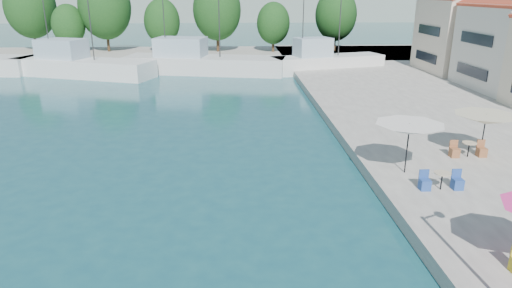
{
  "coord_description": "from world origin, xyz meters",
  "views": [
    {
      "loc": [
        -0.13,
        4.17,
        8.52
      ],
      "look_at": [
        0.87,
        26.0,
        1.2
      ],
      "focal_mm": 32.0,
      "sensor_mm": 36.0,
      "label": 1
    }
  ],
  "objects_px": {
    "trawler_04": "(325,62)",
    "umbrella_white": "(409,129)",
    "trawler_02": "(79,66)",
    "trawler_03": "(201,63)",
    "umbrella_cream": "(486,119)"
  },
  "relations": [
    {
      "from": "trawler_04",
      "to": "umbrella_white",
      "type": "relative_size",
      "value": 4.18
    },
    {
      "from": "trawler_02",
      "to": "trawler_03",
      "type": "height_order",
      "value": "same"
    },
    {
      "from": "trawler_03",
      "to": "trawler_04",
      "type": "distance_m",
      "value": 13.76
    },
    {
      "from": "trawler_04",
      "to": "trawler_03",
      "type": "bearing_deg",
      "value": 163.32
    },
    {
      "from": "trawler_03",
      "to": "umbrella_white",
      "type": "distance_m",
      "value": 33.37
    },
    {
      "from": "umbrella_white",
      "to": "umbrella_cream",
      "type": "distance_m",
      "value": 5.14
    },
    {
      "from": "umbrella_cream",
      "to": "umbrella_white",
      "type": "bearing_deg",
      "value": -155.56
    },
    {
      "from": "trawler_03",
      "to": "trawler_04",
      "type": "bearing_deg",
      "value": 10.94
    },
    {
      "from": "trawler_02",
      "to": "umbrella_cream",
      "type": "bearing_deg",
      "value": -24.37
    },
    {
      "from": "trawler_02",
      "to": "trawler_03",
      "type": "relative_size",
      "value": 0.89
    },
    {
      "from": "trawler_03",
      "to": "trawler_04",
      "type": "xyz_separation_m",
      "value": [
        13.76,
        -0.08,
        0.0
      ]
    },
    {
      "from": "trawler_03",
      "to": "umbrella_cream",
      "type": "distance_m",
      "value": 33.38
    },
    {
      "from": "trawler_02",
      "to": "trawler_04",
      "type": "relative_size",
      "value": 1.23
    },
    {
      "from": "trawler_02",
      "to": "umbrella_cream",
      "type": "relative_size",
      "value": 5.1
    },
    {
      "from": "umbrella_white",
      "to": "trawler_04",
      "type": "bearing_deg",
      "value": 85.9
    }
  ]
}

